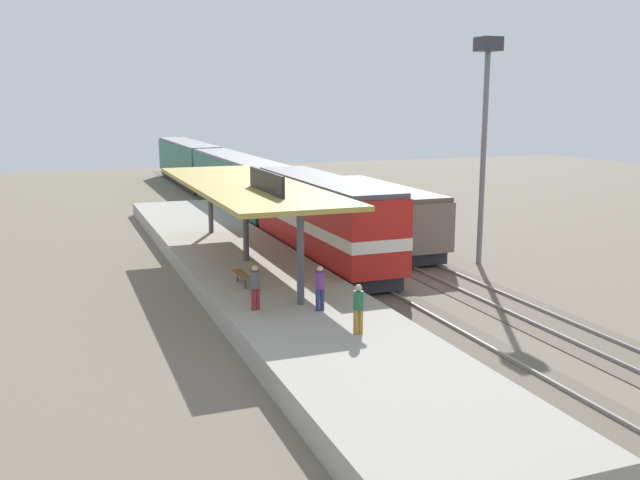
# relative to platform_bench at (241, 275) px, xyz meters

# --- Properties ---
(ground_plane) EXTENTS (120.00, 120.00, 0.00)m
(ground_plane) POSITION_rel_platform_bench_xyz_m (8.00, 4.40, -1.34)
(ground_plane) COLOR #706656
(track_near) EXTENTS (3.20, 110.00, 0.16)m
(track_near) POSITION_rel_platform_bench_xyz_m (6.00, 4.40, -1.31)
(track_near) COLOR #5F5649
(track_near) RESTS_ON ground
(track_far) EXTENTS (3.20, 110.00, 0.16)m
(track_far) POSITION_rel_platform_bench_xyz_m (10.60, 4.40, -1.31)
(track_far) COLOR #5F5649
(track_far) RESTS_ON ground
(platform) EXTENTS (6.00, 44.00, 0.90)m
(platform) POSITION_rel_platform_bench_xyz_m (1.40, 4.40, -0.89)
(platform) COLOR #9E998E
(platform) RESTS_ON ground
(station_canopy) EXTENTS (5.20, 18.00, 4.70)m
(station_canopy) POSITION_rel_platform_bench_xyz_m (1.40, 4.31, 3.19)
(station_canopy) COLOR #47474C
(station_canopy) RESTS_ON platform
(platform_bench) EXTENTS (0.44, 1.70, 0.50)m
(platform_bench) POSITION_rel_platform_bench_xyz_m (0.00, 0.00, 0.00)
(platform_bench) COLOR #333338
(platform_bench) RESTS_ON platform
(locomotive) EXTENTS (2.93, 14.43, 4.44)m
(locomotive) POSITION_rel_platform_bench_xyz_m (6.00, 5.98, 1.07)
(locomotive) COLOR #28282D
(locomotive) RESTS_ON track_near
(passenger_carriage_front) EXTENTS (2.90, 20.00, 4.24)m
(passenger_carriage_front) POSITION_rel_platform_bench_xyz_m (6.00, 23.98, 0.97)
(passenger_carriage_front) COLOR #28282D
(passenger_carriage_front) RESTS_ON track_near
(passenger_carriage_rear) EXTENTS (2.90, 20.00, 4.24)m
(passenger_carriage_rear) POSITION_rel_platform_bench_xyz_m (6.00, 44.78, 0.97)
(passenger_carriage_rear) COLOR #28282D
(passenger_carriage_rear) RESTS_ON track_near
(freight_car) EXTENTS (2.80, 12.00, 3.54)m
(freight_car) POSITION_rel_platform_bench_xyz_m (10.60, 8.64, 0.63)
(freight_car) COLOR #28282D
(freight_car) RESTS_ON track_far
(light_mast) EXTENTS (1.10, 1.10, 11.70)m
(light_mast) POSITION_rel_platform_bench_xyz_m (13.80, 3.08, 7.05)
(light_mast) COLOR slate
(light_mast) RESTS_ON ground
(person_waiting) EXTENTS (0.34, 0.34, 1.71)m
(person_waiting) POSITION_rel_platform_bench_xyz_m (2.04, -7.57, 0.51)
(person_waiting) COLOR olive
(person_waiting) RESTS_ON platform
(person_walking) EXTENTS (0.34, 0.34, 1.71)m
(person_walking) POSITION_rel_platform_bench_xyz_m (-0.42, -3.71, 0.51)
(person_walking) COLOR maroon
(person_walking) RESTS_ON platform
(person_boarding) EXTENTS (0.34, 0.34, 1.71)m
(person_boarding) POSITION_rel_platform_bench_xyz_m (1.80, -4.63, 0.51)
(person_boarding) COLOR navy
(person_boarding) RESTS_ON platform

